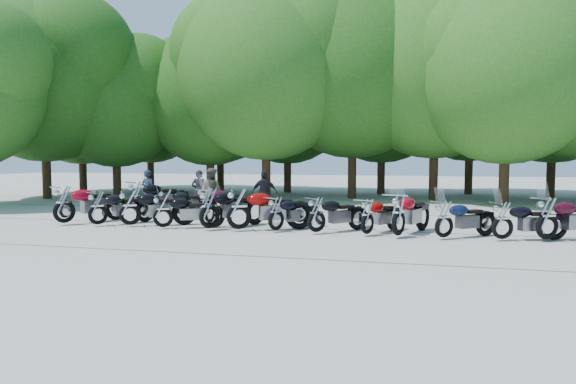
% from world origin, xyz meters
% --- Properties ---
extents(ground, '(90.00, 90.00, 0.00)m').
position_xyz_m(ground, '(0.00, 0.00, 0.00)').
color(ground, '#AAA699').
rests_on(ground, ground).
extents(tree_0, '(7.50, 7.50, 9.21)m').
position_xyz_m(tree_0, '(-15.42, 12.98, 5.45)').
color(tree_0, '#3A2614').
rests_on(tree_0, ground).
extents(tree_1, '(6.97, 6.97, 8.55)m').
position_xyz_m(tree_1, '(-12.04, 11.24, 5.06)').
color(tree_1, '#3A2614').
rests_on(tree_1, ground).
extents(tree_2, '(7.31, 7.31, 8.97)m').
position_xyz_m(tree_2, '(-7.25, 12.84, 5.31)').
color(tree_2, '#3A2614').
rests_on(tree_2, ground).
extents(tree_3, '(8.70, 8.70, 10.67)m').
position_xyz_m(tree_3, '(-3.57, 11.24, 6.32)').
color(tree_3, '#3A2614').
rests_on(tree_3, ground).
extents(tree_4, '(9.13, 9.13, 11.20)m').
position_xyz_m(tree_4, '(0.54, 13.09, 6.64)').
color(tree_4, '#3A2614').
rests_on(tree_4, ground).
extents(tree_5, '(9.04, 9.04, 11.10)m').
position_xyz_m(tree_5, '(4.61, 13.20, 6.57)').
color(tree_5, '#3A2614').
rests_on(tree_5, ground).
extents(tree_6, '(8.00, 8.00, 9.82)m').
position_xyz_m(tree_6, '(7.55, 10.82, 5.81)').
color(tree_6, '#3A2614').
rests_on(tree_6, ground).
extents(tree_9, '(7.59, 7.59, 9.32)m').
position_xyz_m(tree_9, '(-13.53, 17.59, 5.52)').
color(tree_9, '#3A2614').
rests_on(tree_9, ground).
extents(tree_10, '(7.78, 7.78, 9.55)m').
position_xyz_m(tree_10, '(-8.29, 16.97, 5.66)').
color(tree_10, '#3A2614').
rests_on(tree_10, ground).
extents(tree_11, '(7.56, 7.56, 9.28)m').
position_xyz_m(tree_11, '(-3.76, 16.43, 5.49)').
color(tree_11, '#3A2614').
rests_on(tree_11, ground).
extents(tree_12, '(7.88, 7.88, 9.67)m').
position_xyz_m(tree_12, '(1.80, 16.47, 5.72)').
color(tree_12, '#3A2614').
rests_on(tree_12, ground).
extents(tree_13, '(8.31, 8.31, 10.20)m').
position_xyz_m(tree_13, '(6.69, 17.47, 6.04)').
color(tree_13, '#3A2614').
rests_on(tree_13, ground).
extents(tree_14, '(8.02, 8.02, 9.84)m').
position_xyz_m(tree_14, '(10.68, 16.09, 5.83)').
color(tree_14, '#3A2614').
rests_on(tree_14, ground).
extents(tree_17, '(8.31, 8.31, 10.20)m').
position_xyz_m(tree_17, '(-14.68, 9.00, 6.04)').
color(tree_17, '#3A2614').
rests_on(tree_17, ground).
extents(motorcycle_0, '(1.83, 2.57, 1.41)m').
position_xyz_m(motorcycle_0, '(-7.04, 0.40, 0.71)').
color(motorcycle_0, maroon).
rests_on(motorcycle_0, ground).
extents(motorcycle_1, '(1.78, 2.19, 1.24)m').
position_xyz_m(motorcycle_1, '(-5.84, 0.41, 0.62)').
color(motorcycle_1, black).
rests_on(motorcycle_1, ground).
extents(motorcycle_2, '(2.34, 1.75, 1.30)m').
position_xyz_m(motorcycle_2, '(-4.79, 0.52, 0.65)').
color(motorcycle_2, black).
rests_on(motorcycle_2, ground).
extents(motorcycle_3, '(2.15, 1.44, 1.18)m').
position_xyz_m(motorcycle_3, '(-3.58, 0.36, 0.59)').
color(motorcycle_3, black).
rests_on(motorcycle_3, ground).
extents(motorcycle_4, '(1.92, 2.51, 1.40)m').
position_xyz_m(motorcycle_4, '(-2.12, 0.43, 0.70)').
color(motorcycle_4, black).
rests_on(motorcycle_4, ground).
extents(motorcycle_5, '(2.59, 1.83, 1.42)m').
position_xyz_m(motorcycle_5, '(-1.20, 0.45, 0.71)').
color(motorcycle_5, '#850704').
rests_on(motorcycle_5, ground).
extents(motorcycle_6, '(1.60, 2.06, 1.15)m').
position_xyz_m(motorcycle_6, '(-0.13, 0.59, 0.58)').
color(motorcycle_6, black).
rests_on(motorcycle_6, ground).
extents(motorcycle_7, '(1.90, 1.95, 1.18)m').
position_xyz_m(motorcycle_7, '(1.08, 0.50, 0.59)').
color(motorcycle_7, black).
rests_on(motorcycle_7, ground).
extents(motorcycle_8, '(1.46, 2.11, 1.16)m').
position_xyz_m(motorcycle_8, '(2.49, 0.48, 0.58)').
color(motorcycle_8, '#8C0505').
rests_on(motorcycle_8, ground).
extents(motorcycle_9, '(1.56, 2.50, 1.35)m').
position_xyz_m(motorcycle_9, '(3.33, 0.35, 0.68)').
color(motorcycle_9, '#9D0513').
rests_on(motorcycle_9, ground).
extents(motorcycle_10, '(1.98, 1.76, 1.15)m').
position_xyz_m(motorcycle_10, '(4.50, 0.37, 0.58)').
color(motorcycle_10, '#0C1535').
rests_on(motorcycle_10, ground).
extents(motorcycle_11, '(2.12, 1.32, 1.15)m').
position_xyz_m(motorcycle_11, '(5.94, 0.46, 0.58)').
color(motorcycle_11, black).
rests_on(motorcycle_11, ground).
extents(motorcycle_12, '(2.34, 1.75, 1.30)m').
position_xyz_m(motorcycle_12, '(7.03, 0.63, 0.65)').
color(motorcycle_12, black).
rests_on(motorcycle_12, ground).
extents(motorcycle_13, '(2.02, 2.56, 1.44)m').
position_xyz_m(motorcycle_13, '(-6.10, 3.19, 0.72)').
color(motorcycle_13, black).
rests_on(motorcycle_13, ground).
extents(motorcycle_14, '(2.06, 1.58, 1.15)m').
position_xyz_m(motorcycle_14, '(-4.84, 3.06, 0.58)').
color(motorcycle_14, black).
rests_on(motorcycle_14, ground).
extents(motorcycle_15, '(2.19, 1.84, 1.25)m').
position_xyz_m(motorcycle_15, '(-3.37, 3.11, 0.63)').
color(motorcycle_15, '#3A081F').
rests_on(motorcycle_15, ground).
extents(rider_0, '(0.67, 0.50, 1.66)m').
position_xyz_m(rider_0, '(-6.33, 4.40, 0.83)').
color(rider_0, '#1B2738').
rests_on(rider_0, ground).
extents(rider_1, '(0.96, 0.81, 1.75)m').
position_xyz_m(rider_1, '(-3.61, 4.17, 0.88)').
color(rider_1, brown).
rests_on(rider_1, ground).
extents(rider_2, '(1.04, 0.66, 1.64)m').
position_xyz_m(rider_2, '(-1.76, 4.88, 0.82)').
color(rider_2, black).
rests_on(rider_2, ground).
extents(rider_3, '(0.67, 0.51, 1.65)m').
position_xyz_m(rider_3, '(-4.35, 4.76, 0.83)').
color(rider_3, black).
rests_on(rider_3, ground).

